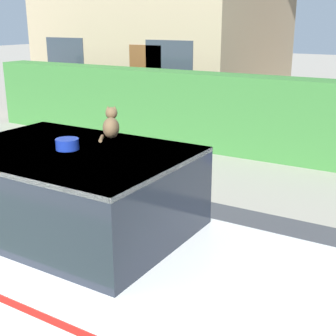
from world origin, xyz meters
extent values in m
cube|color=#424247|center=(0.00, 3.12, 0.01)|extent=(28.00, 5.01, 0.01)
cube|color=#3D7F38|center=(0.77, 8.51, 0.82)|extent=(15.72, 0.71, 1.65)
cylinder|color=black|center=(2.15, 3.02, 0.32)|extent=(0.62, 0.21, 0.62)
cylinder|color=black|center=(-0.60, 3.05, 0.32)|extent=(0.62, 0.21, 0.62)
cube|color=white|center=(0.77, 2.33, 0.56)|extent=(4.45, 1.66, 0.76)
cube|color=#232833|center=(0.50, 2.33, 1.30)|extent=(2.08, 1.47, 0.72)
cube|color=white|center=(0.50, 2.33, 1.64)|extent=(2.08, 1.47, 0.04)
cube|color=red|center=(0.76, 1.52, 0.62)|extent=(4.21, 0.05, 0.07)
cube|color=red|center=(0.78, 3.14, 0.62)|extent=(4.21, 0.05, 0.07)
cylinder|color=#1933A5|center=(0.50, 2.33, 1.71)|extent=(0.20, 0.20, 0.09)
ellipsoid|color=brown|center=(0.82, 2.55, 1.85)|extent=(0.23, 0.25, 0.18)
ellipsoid|color=beige|center=(0.77, 2.61, 1.83)|extent=(0.10, 0.09, 0.10)
sphere|color=brown|center=(0.77, 2.62, 1.96)|extent=(0.10, 0.10, 0.10)
cone|color=brown|center=(0.79, 2.64, 2.00)|extent=(0.04, 0.04, 0.04)
cone|color=brown|center=(0.74, 2.61, 2.00)|extent=(0.04, 0.04, 0.04)
cylinder|color=brown|center=(0.79, 2.44, 1.77)|extent=(0.12, 0.16, 0.03)
cube|color=tan|center=(-4.77, 13.04, 2.83)|extent=(6.43, 6.07, 5.67)
cube|color=brown|center=(-3.73, 9.99, 1.05)|extent=(1.00, 0.02, 2.10)
cube|color=#333D47|center=(-6.54, 9.99, 1.59)|extent=(1.40, 0.02, 1.30)
cube|color=#333D47|center=(-3.00, 9.99, 1.59)|extent=(1.40, 0.02, 1.30)
camera|label=1|loc=(3.23, -0.58, 2.73)|focal=50.00mm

